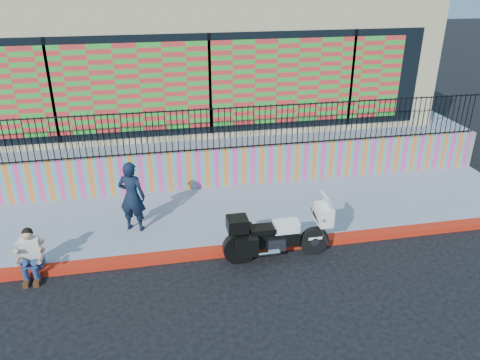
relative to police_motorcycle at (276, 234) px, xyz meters
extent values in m
plane|color=black|center=(-0.76, 0.35, -0.61)|extent=(90.00, 90.00, 0.00)
cube|color=#9D170B|center=(-0.76, 0.35, -0.53)|extent=(16.00, 0.30, 0.15)
cube|color=gray|center=(-0.76, 2.00, -0.53)|extent=(16.00, 3.00, 0.15)
cube|color=#F13F88|center=(-0.76, 3.60, 0.09)|extent=(16.00, 0.20, 1.10)
cube|color=gray|center=(-0.76, 8.70, 0.02)|extent=(16.00, 10.00, 1.25)
cube|color=tan|center=(-0.76, 8.50, 2.64)|extent=(14.00, 8.00, 4.00)
cube|color=black|center=(-0.76, 4.48, 2.24)|extent=(12.60, 0.04, 2.80)
cube|color=red|center=(-0.76, 4.45, 2.24)|extent=(11.48, 0.02, 2.40)
cylinder|color=black|center=(0.89, 0.00, -0.28)|extent=(0.65, 0.14, 0.65)
cylinder|color=black|center=(-0.80, 0.00, -0.28)|extent=(0.65, 0.14, 0.65)
cube|color=black|center=(0.05, 0.00, -0.11)|extent=(0.94, 0.28, 0.34)
cube|color=silver|center=(0.00, 0.00, -0.21)|extent=(0.40, 0.34, 0.30)
cube|color=white|center=(0.22, 0.00, 0.16)|extent=(0.54, 0.32, 0.24)
cube|color=black|center=(-0.30, 0.00, 0.14)|extent=(0.54, 0.34, 0.12)
cube|color=white|center=(1.06, 0.00, 0.36)|extent=(0.30, 0.51, 0.42)
cube|color=silver|center=(1.10, 0.00, 0.68)|extent=(0.18, 0.45, 0.33)
cube|color=black|center=(-0.84, 0.00, 0.33)|extent=(0.44, 0.42, 0.30)
cube|color=black|center=(-0.70, -0.30, -0.06)|extent=(0.47, 0.18, 0.40)
cube|color=black|center=(-0.70, 0.30, -0.06)|extent=(0.47, 0.18, 0.40)
cube|color=white|center=(0.89, 0.00, -0.18)|extent=(0.32, 0.16, 0.06)
imported|color=black|center=(-3.02, 1.60, 0.40)|extent=(0.73, 0.61, 1.72)
cube|color=navy|center=(-5.08, 0.45, -0.37)|extent=(0.36, 0.28, 0.18)
cube|color=silver|center=(-5.08, 0.41, -0.02)|extent=(0.38, 0.27, 0.54)
sphere|color=tan|center=(-5.08, 0.37, 0.34)|extent=(0.21, 0.21, 0.21)
cube|color=#472814|center=(-5.18, 0.01, -0.56)|extent=(0.11, 0.26, 0.10)
cube|color=#472814|center=(-4.98, 0.01, -0.56)|extent=(0.11, 0.26, 0.10)
camera|label=1|loc=(-2.43, -8.37, 5.26)|focal=35.00mm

